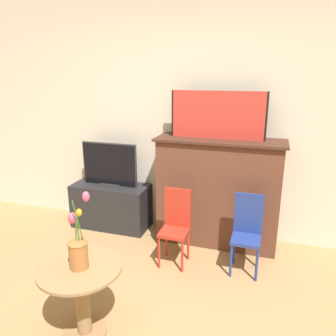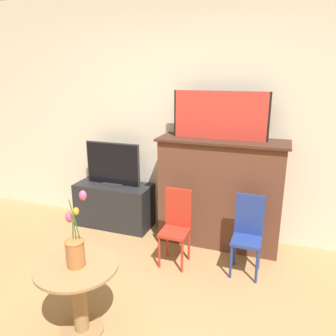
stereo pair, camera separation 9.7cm
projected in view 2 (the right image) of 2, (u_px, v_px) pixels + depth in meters
wall_back at (194, 118)px, 3.67m from camera, size 8.00×0.06×2.70m
fireplace_mantel at (220, 191)px, 3.54m from camera, size 1.35×0.46×1.18m
painting at (220, 115)px, 3.33m from camera, size 0.98×0.03×0.49m
tv_stand at (115, 205)px, 4.04m from camera, size 0.93×0.41×0.53m
tv_monitor at (113, 164)px, 3.90m from camera, size 0.69×0.12×0.52m
chair_red at (176, 223)px, 3.21m from camera, size 0.27×0.27×0.75m
chair_blue at (248, 231)px, 3.05m from camera, size 0.27×0.27×0.75m
side_table at (79, 289)px, 2.33m from camera, size 0.58×0.58×0.55m
vase_tulips at (75, 246)px, 2.24m from camera, size 0.16×0.18×0.53m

